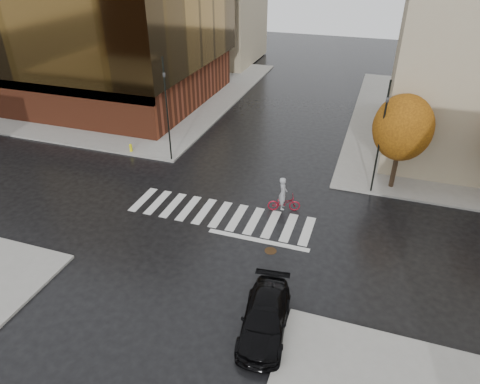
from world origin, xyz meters
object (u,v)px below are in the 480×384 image
object	(u,v)px
sedan	(265,317)
traffic_light_nw	(166,103)
cyclist	(284,199)
traffic_light_ne	(382,131)
fire_hydrant	(131,147)

from	to	relation	value
sedan	traffic_light_nw	world-z (taller)	traffic_light_nw
cyclist	traffic_light_ne	size ratio (longest dim) A/B	0.31
traffic_light_nw	cyclist	bearing A→B (deg)	72.42
cyclist	traffic_light_ne	distance (m)	7.52
fire_hydrant	sedan	bearing A→B (deg)	-42.55
cyclist	traffic_light_nw	distance (m)	11.37
fire_hydrant	cyclist	bearing A→B (deg)	-17.33
traffic_light_nw	sedan	bearing A→B (deg)	44.50
sedan	traffic_light_ne	size ratio (longest dim) A/B	0.63
cyclist	traffic_light_ne	xyz separation A→B (m)	(5.13, 4.04, 3.72)
cyclist	traffic_light_nw	bearing A→B (deg)	51.13
traffic_light_ne	fire_hydrant	size ratio (longest dim) A/B	11.61
traffic_light_ne	cyclist	bearing A→B (deg)	15.51
traffic_light_ne	fire_hydrant	bearing A→B (deg)	-23.33
sedan	fire_hydrant	xyz separation A→B (m)	(-15.13, 13.89, -0.19)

